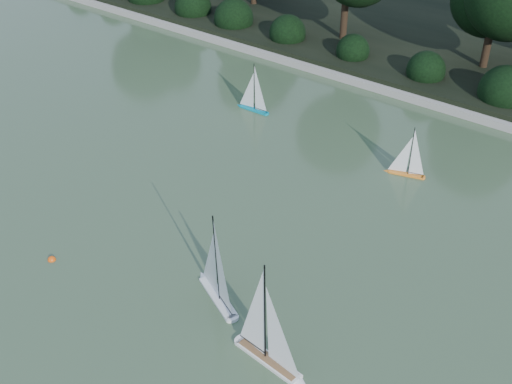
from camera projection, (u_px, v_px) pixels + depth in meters
ground at (137, 294)px, 10.08m from camera, size 80.00×80.00×0.00m
pond_coping at (405, 95)px, 15.89m from camera, size 40.00×0.35×0.18m
far_bank at (470, 46)px, 18.46m from camera, size 40.00×8.00×0.30m
shrub_hedge at (423, 70)px, 16.27m from camera, size 29.10×1.10×1.10m
sailboat_white_a at (215, 282)px, 9.91m from camera, size 1.23×0.69×1.75m
sailboat_white_b at (274, 351)px, 8.74m from camera, size 1.36×0.33×1.85m
sailboat_orange at (404, 167)px, 12.90m from camera, size 0.85×0.36×1.17m
sailboat_teal at (251, 102)px, 15.29m from camera, size 0.95×0.18×1.29m
race_buoy at (52, 260)px, 10.77m from camera, size 0.14×0.14×0.14m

